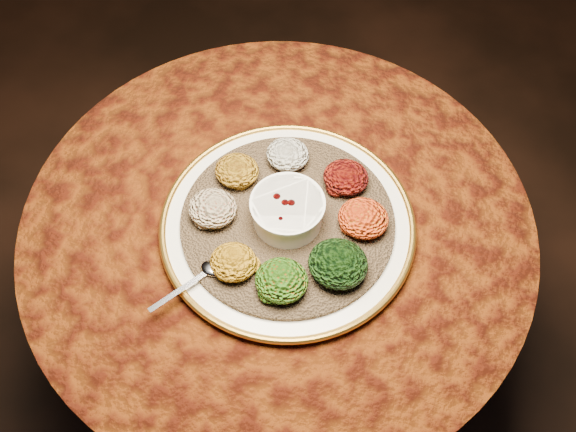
% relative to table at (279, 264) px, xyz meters
% --- Properties ---
extents(table, '(0.96, 0.96, 0.73)m').
position_rel_table_xyz_m(table, '(0.00, 0.00, 0.00)').
color(table, black).
rests_on(table, ground).
extents(platter, '(0.49, 0.49, 0.02)m').
position_rel_table_xyz_m(platter, '(0.03, -0.01, 0.19)').
color(platter, white).
rests_on(platter, table).
extents(injera, '(0.41, 0.41, 0.01)m').
position_rel_table_xyz_m(injera, '(0.03, -0.01, 0.20)').
color(injera, brown).
rests_on(injera, platter).
extents(stew_bowl, '(0.13, 0.13, 0.06)m').
position_rel_table_xyz_m(stew_bowl, '(0.03, -0.01, 0.24)').
color(stew_bowl, white).
rests_on(stew_bowl, injera).
extents(spoon, '(0.09, 0.13, 0.01)m').
position_rel_table_xyz_m(spoon, '(-0.07, -0.16, 0.21)').
color(spoon, silver).
rests_on(spoon, injera).
extents(portion_ayib, '(0.08, 0.08, 0.04)m').
position_rel_table_xyz_m(portion_ayib, '(-0.02, 0.11, 0.23)').
color(portion_ayib, beige).
rests_on(portion_ayib, injera).
extents(portion_kitfo, '(0.09, 0.08, 0.04)m').
position_rel_table_xyz_m(portion_kitfo, '(0.10, 0.10, 0.23)').
color(portion_kitfo, black).
rests_on(portion_kitfo, injera).
extents(portion_tikil, '(0.09, 0.09, 0.04)m').
position_rel_table_xyz_m(portion_tikil, '(0.16, 0.02, 0.23)').
color(portion_tikil, '#AE770E').
rests_on(portion_tikil, injera).
extents(portion_gomen, '(0.10, 0.10, 0.05)m').
position_rel_table_xyz_m(portion_gomen, '(0.14, -0.08, 0.23)').
color(portion_gomen, black).
rests_on(portion_gomen, injera).
extents(portion_mixveg, '(0.09, 0.09, 0.04)m').
position_rel_table_xyz_m(portion_mixveg, '(0.06, -0.14, 0.23)').
color(portion_mixveg, '#A2300A').
rests_on(portion_mixveg, injera).
extents(portion_kik, '(0.08, 0.08, 0.04)m').
position_rel_table_xyz_m(portion_kik, '(-0.03, -0.14, 0.23)').
color(portion_kik, '#B1770F').
rests_on(portion_kik, injera).
extents(portion_timatim, '(0.09, 0.08, 0.04)m').
position_rel_table_xyz_m(portion_timatim, '(-0.10, -0.05, 0.23)').
color(portion_timatim, maroon).
rests_on(portion_timatim, injera).
extents(portion_shiro, '(0.08, 0.08, 0.04)m').
position_rel_table_xyz_m(portion_shiro, '(-0.10, 0.04, 0.23)').
color(portion_shiro, '#A47213').
rests_on(portion_shiro, injera).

